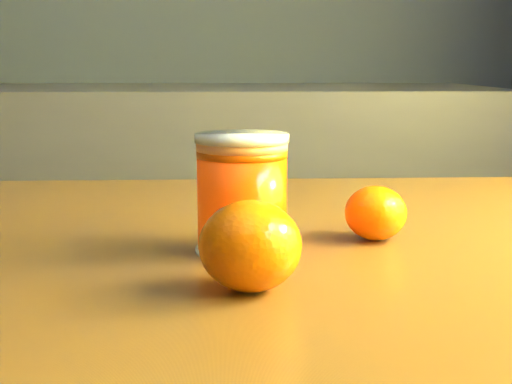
{
  "coord_description": "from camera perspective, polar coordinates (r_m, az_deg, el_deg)",
  "views": [
    {
      "loc": [
        0.94,
        -0.32,
        0.96
      ],
      "look_at": [
        0.96,
        0.29,
        0.85
      ],
      "focal_mm": 50.0,
      "sensor_mm": 36.0,
      "label": 1
    }
  ],
  "objects": [
    {
      "name": "juice_glass",
      "position": [
        0.6,
        -1.12,
        -0.15
      ],
      "size": [
        0.08,
        0.08,
        0.1
      ],
      "rotation": [
        0.0,
        0.0,
        -0.17
      ],
      "color": "#FF4005",
      "rests_on": "table"
    },
    {
      "name": "orange_front",
      "position": [
        0.5,
        -0.46,
        -4.33
      ],
      "size": [
        0.08,
        0.08,
        0.06
      ],
      "primitive_type": "ellipsoid",
      "rotation": [
        0.0,
        0.0,
        -0.16
      ],
      "color": "#E96104",
      "rests_on": "table"
    },
    {
      "name": "table",
      "position": [
        0.66,
        5.46,
        -13.0
      ],
      "size": [
        1.08,
        0.76,
        0.8
      ],
      "rotation": [
        0.0,
        0.0,
        0.02
      ],
      "color": "brown",
      "rests_on": "ground"
    },
    {
      "name": "orange_back",
      "position": [
        0.66,
        9.56,
        -1.66
      ],
      "size": [
        0.07,
        0.07,
        0.05
      ],
      "primitive_type": "ellipsoid",
      "rotation": [
        0.0,
        0.0,
        -0.28
      ],
      "color": "#E96104",
      "rests_on": "table"
    }
  ]
}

